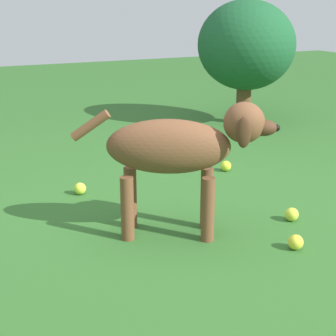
{
  "coord_description": "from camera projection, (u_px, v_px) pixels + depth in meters",
  "views": [
    {
      "loc": [
        -1.97,
        1.11,
        1.01
      ],
      "look_at": [
        0.0,
        0.13,
        0.31
      ],
      "focal_mm": 55.99,
      "sensor_mm": 36.0,
      "label": 1
    }
  ],
  "objects": [
    {
      "name": "shrub_near",
      "position": [
        246.0,
        46.0,
        4.4
      ],
      "size": [
        0.88,
        0.79,
        1.04
      ],
      "color": "brown",
      "rests_on": "ground"
    },
    {
      "name": "tennis_ball_3",
      "position": [
        226.0,
        166.0,
        3.27
      ],
      "size": [
        0.07,
        0.07,
        0.07
      ],
      "primitive_type": "sphere",
      "color": "#C8DC31",
      "rests_on": "ground"
    },
    {
      "name": "tennis_ball_0",
      "position": [
        80.0,
        189.0,
        2.88
      ],
      "size": [
        0.07,
        0.07,
        0.07
      ],
      "primitive_type": "sphere",
      "color": "#C7DD3B",
      "rests_on": "ground"
    },
    {
      "name": "tennis_ball_4",
      "position": [
        292.0,
        214.0,
        2.53
      ],
      "size": [
        0.07,
        0.07,
        0.07
      ],
      "primitive_type": "sphere",
      "color": "#C7D73B",
      "rests_on": "ground"
    },
    {
      "name": "tennis_ball_1",
      "position": [
        296.0,
        242.0,
        2.24
      ],
      "size": [
        0.07,
        0.07,
        0.07
      ],
      "primitive_type": "sphere",
      "color": "yellow",
      "rests_on": "ground"
    },
    {
      "name": "dog",
      "position": [
        180.0,
        149.0,
        2.28
      ],
      "size": [
        0.49,
        0.81,
        0.61
      ],
      "rotation": [
        0.0,
        0.0,
        4.22
      ],
      "color": "brown",
      "rests_on": "ground"
    },
    {
      "name": "ground",
      "position": [
        193.0,
        228.0,
        2.46
      ],
      "size": [
        14.0,
        14.0,
        0.0
      ],
      "primitive_type": "plane",
      "color": "#2D6026"
    }
  ]
}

